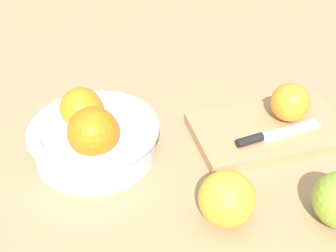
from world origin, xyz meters
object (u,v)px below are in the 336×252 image
at_px(cutting_board, 271,131).
at_px(knife, 267,136).
at_px(orange_on_board, 290,102).
at_px(apple_front_center, 227,199).
at_px(bowl, 94,134).

bearing_deg(cutting_board, knife, -126.08).
xyz_separation_m(orange_on_board, apple_front_center, (-0.17, -0.17, -0.01)).
height_order(bowl, orange_on_board, bowl).
height_order(bowl, cutting_board, bowl).
relative_size(bowl, orange_on_board, 3.11).
bearing_deg(apple_front_center, orange_on_board, 45.71).
distance_m(orange_on_board, apple_front_center, 0.24).
bearing_deg(cutting_board, orange_on_board, 23.77).
xyz_separation_m(knife, apple_front_center, (-0.11, -0.13, 0.01)).
height_order(cutting_board, knife, knife).
distance_m(cutting_board, orange_on_board, 0.06).
bearing_deg(knife, cutting_board, 53.92).
relative_size(bowl, apple_front_center, 2.69).
xyz_separation_m(cutting_board, orange_on_board, (0.03, 0.02, 0.04)).
relative_size(cutting_board, knife, 1.66).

